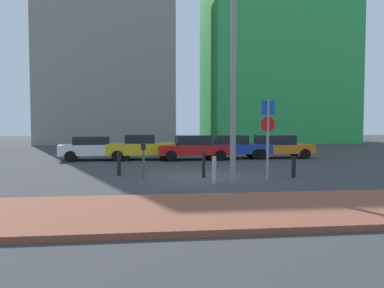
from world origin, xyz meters
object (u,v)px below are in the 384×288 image
(traffic_bollard_far, at_px, (119,163))
(traffic_bollard_edge, at_px, (204,164))
(parking_meter, at_px, (143,156))
(street_lamp, at_px, (233,47))
(parked_car_yellow, at_px, (141,147))
(parked_car_orange, at_px, (276,146))
(parked_car_blue, at_px, (233,147))
(parked_car_white, at_px, (97,148))
(parked_car_red, at_px, (193,147))
(traffic_bollard_mid, at_px, (214,170))
(parking_sign_post, at_px, (268,129))
(traffic_bollard_near, at_px, (294,167))

(traffic_bollard_far, bearing_deg, traffic_bollard_edge, -17.39)
(parking_meter, distance_m, street_lamp, 5.27)
(parked_car_yellow, relative_size, parked_car_orange, 0.91)
(parked_car_blue, bearing_deg, parked_car_yellow, -179.87)
(parking_meter, xyz_separation_m, traffic_bollard_far, (-1.04, 1.23, -0.41))
(parked_car_white, xyz_separation_m, parked_car_blue, (8.33, 0.03, 0.01))
(parked_car_red, xyz_separation_m, parked_car_orange, (5.40, 0.53, -0.00))
(parked_car_blue, bearing_deg, street_lamp, -103.04)
(parked_car_white, height_order, traffic_bollard_far, parked_car_white)
(parked_car_blue, bearing_deg, traffic_bollard_mid, -106.86)
(parked_car_yellow, height_order, parked_car_red, parked_car_yellow)
(parking_meter, distance_m, traffic_bollard_far, 1.66)
(parked_car_orange, height_order, parking_meter, parked_car_orange)
(parked_car_blue, height_order, street_lamp, street_lamp)
(traffic_bollard_edge, bearing_deg, street_lamp, -67.14)
(parked_car_blue, distance_m, traffic_bollard_far, 9.55)
(parked_car_yellow, xyz_separation_m, parked_car_blue, (5.74, 0.01, -0.03))
(parked_car_white, relative_size, traffic_bollard_edge, 4.20)
(traffic_bollard_edge, bearing_deg, parking_meter, -176.10)
(parked_car_orange, xyz_separation_m, parking_sign_post, (-3.48, -8.83, 1.18))
(parked_car_blue, xyz_separation_m, street_lamp, (-2.30, -9.91, 4.06))
(parked_car_yellow, xyz_separation_m, parked_car_red, (3.17, -0.39, -0.01))
(parked_car_red, height_order, parking_meter, parked_car_red)
(parked_car_blue, bearing_deg, parked_car_red, -170.97)
(parked_car_white, relative_size, parked_car_blue, 1.00)
(parked_car_white, bearing_deg, traffic_bollard_near, -43.45)
(parked_car_orange, relative_size, traffic_bollard_edge, 4.13)
(parked_car_white, relative_size, parking_meter, 3.23)
(parked_car_orange, xyz_separation_m, traffic_bollard_near, (-2.30, -8.55, -0.33))
(traffic_bollard_near, bearing_deg, parking_meter, 178.26)
(parked_car_red, distance_m, traffic_bollard_mid, 9.20)
(traffic_bollard_far, bearing_deg, traffic_bollard_near, -11.39)
(parked_car_white, distance_m, traffic_bollard_edge, 9.63)
(parking_meter, bearing_deg, parked_car_red, 69.88)
(parked_car_blue, xyz_separation_m, traffic_bollard_mid, (-2.91, -9.60, -0.26))
(parked_car_white, height_order, parked_car_orange, parked_car_orange)
(parked_car_red, height_order, street_lamp, street_lamp)
(parked_car_yellow, height_order, traffic_bollard_far, parked_car_yellow)
(parked_car_white, height_order, traffic_bollard_mid, parked_car_white)
(parked_car_orange, distance_m, parking_meter, 11.77)
(parked_car_yellow, bearing_deg, parked_car_blue, 0.13)
(traffic_bollard_near, bearing_deg, parked_car_yellow, 126.69)
(parked_car_blue, height_order, traffic_bollard_far, parked_car_blue)
(parking_meter, distance_m, traffic_bollard_mid, 2.90)
(parked_car_orange, distance_m, traffic_bollard_mid, 11.29)
(parked_car_orange, bearing_deg, parking_meter, -134.67)
(parking_sign_post, distance_m, traffic_bollard_near, 1.93)
(parked_car_white, bearing_deg, parking_sign_post, -48.46)
(traffic_bollard_far, relative_size, traffic_bollard_edge, 0.93)
(traffic_bollard_mid, bearing_deg, parked_car_blue, 73.14)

